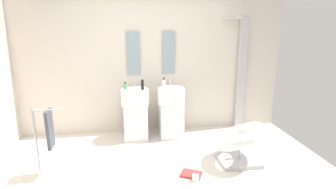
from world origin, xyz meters
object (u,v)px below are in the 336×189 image
(magazine_red, at_px, (191,174))
(soap_bottle_white, at_px, (164,84))
(pedestal_sink_left, at_px, (135,112))
(soap_bottle_black, at_px, (142,85))
(shower_column, at_px, (241,71))
(soap_bottle_green, at_px, (125,86))
(lounge_chair, at_px, (240,139))
(pedestal_sink_right, at_px, (171,111))
(soap_bottle_grey, at_px, (164,83))
(coffee_mug, at_px, (195,178))
(towel_rack, at_px, (48,131))

(magazine_red, xyz_separation_m, soap_bottle_white, (-0.18, 1.37, 0.92))
(pedestal_sink_left, xyz_separation_m, soap_bottle_black, (0.13, -0.03, 0.48))
(shower_column, relative_size, magazine_red, 7.84)
(pedestal_sink_left, height_order, soap_bottle_black, soap_bottle_black)
(shower_column, distance_m, soap_bottle_white, 1.49)
(magazine_red, distance_m, soap_bottle_green, 1.84)
(lounge_chair, distance_m, soap_bottle_white, 1.56)
(pedestal_sink_right, xyz_separation_m, soap_bottle_white, (-0.13, 0.03, 0.48))
(soap_bottle_black, bearing_deg, soap_bottle_grey, 19.17)
(soap_bottle_grey, bearing_deg, coffee_mug, -83.48)
(soap_bottle_white, bearing_deg, lounge_chair, -49.53)
(pedestal_sink_right, height_order, soap_bottle_grey, soap_bottle_grey)
(magazine_red, relative_size, soap_bottle_white, 1.58)
(towel_rack, bearing_deg, soap_bottle_white, 33.98)
(coffee_mug, bearing_deg, lounge_chair, 29.39)
(pedestal_sink_right, xyz_separation_m, lounge_chair, (0.81, -1.07, -0.12))
(magazine_red, bearing_deg, coffee_mug, -54.66)
(coffee_mug, distance_m, soap_bottle_black, 1.80)
(soap_bottle_white, bearing_deg, soap_bottle_black, -170.93)
(coffee_mug, relative_size, soap_bottle_white, 0.54)
(towel_rack, xyz_separation_m, soap_bottle_black, (1.25, 1.03, 0.32))
(magazine_red, xyz_separation_m, coffee_mug, (0.02, -0.14, 0.03))
(shower_column, relative_size, coffee_mug, 23.12)
(soap_bottle_green, bearing_deg, pedestal_sink_right, -2.47)
(pedestal_sink_right, distance_m, soap_bottle_grey, 0.50)
(pedestal_sink_left, bearing_deg, shower_column, 7.57)
(pedestal_sink_right, height_order, lounge_chair, pedestal_sink_right)
(soap_bottle_green, bearing_deg, soap_bottle_grey, 5.78)
(shower_column, bearing_deg, soap_bottle_green, -173.87)
(pedestal_sink_right, bearing_deg, pedestal_sink_left, 180.00)
(shower_column, height_order, coffee_mug, shower_column)
(coffee_mug, height_order, soap_bottle_grey, soap_bottle_grey)
(pedestal_sink_right, distance_m, soap_bottle_black, 0.69)
(lounge_chair, height_order, soap_bottle_green, soap_bottle_green)
(magazine_red, distance_m, soap_bottle_grey, 1.72)
(lounge_chair, bearing_deg, shower_column, 68.32)
(lounge_chair, bearing_deg, soap_bottle_grey, 127.91)
(towel_rack, bearing_deg, pedestal_sink_left, 43.46)
(soap_bottle_grey, bearing_deg, pedestal_sink_right, -43.72)
(coffee_mug, distance_m, soap_bottle_green, 1.95)
(pedestal_sink_left, xyz_separation_m, coffee_mug, (0.70, -1.49, -0.41))
(magazine_red, height_order, soap_bottle_green, soap_bottle_green)
(soap_bottle_grey, distance_m, soap_bottle_green, 0.67)
(soap_bottle_black, bearing_deg, pedestal_sink_left, 165.82)
(soap_bottle_grey, bearing_deg, towel_rack, -144.58)
(shower_column, distance_m, soap_bottle_black, 1.86)
(lounge_chair, xyz_separation_m, coffee_mug, (-0.73, -0.41, -0.30))
(shower_column, bearing_deg, soap_bottle_grey, -173.71)
(pedestal_sink_right, bearing_deg, lounge_chair, -53.00)
(lounge_chair, xyz_separation_m, towel_rack, (-2.55, 0.01, 0.28))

